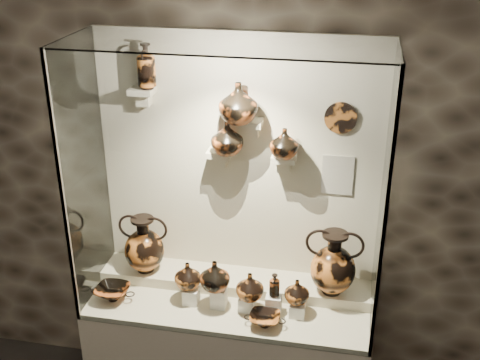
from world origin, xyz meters
name	(u,v)px	position (x,y,z in m)	size (l,w,h in m)	color
wall_back	(239,165)	(0.00, 2.50, 1.60)	(5.00, 0.02, 3.20)	black
plinth	(229,357)	(0.00, 2.18, 0.40)	(1.70, 0.60, 0.80)	beige
front_tier	(229,304)	(0.00, 2.18, 0.82)	(1.68, 0.58, 0.03)	beige
rear_tier	(235,283)	(0.00, 2.35, 0.85)	(1.70, 0.25, 0.10)	beige
back_panel	(239,165)	(0.00, 2.50, 1.60)	(1.70, 0.03, 1.60)	beige
glass_front	(216,212)	(0.00, 1.88, 1.60)	(1.70, 0.01, 1.60)	white
glass_left	(85,175)	(-0.85, 2.18, 1.60)	(0.01, 0.60, 1.60)	white
glass_right	(384,200)	(0.85, 2.18, 1.60)	(0.01, 0.60, 1.60)	white
glass_top	(226,43)	(0.00, 2.18, 2.40)	(1.70, 0.60, 0.01)	white
frame_post_left	(63,197)	(-0.84, 1.89, 1.60)	(0.02, 0.02, 1.60)	gray
frame_post_right	(384,227)	(0.84, 1.89, 1.60)	(0.02, 0.02, 1.60)	gray
pedestal_a	(191,296)	(-0.22, 2.13, 0.88)	(0.09, 0.09, 0.10)	silver
pedestal_b	(219,297)	(-0.05, 2.13, 0.90)	(0.09, 0.09, 0.13)	silver
pedestal_c	(247,303)	(0.12, 2.13, 0.88)	(0.09, 0.09, 0.09)	silver
pedestal_d	(274,304)	(0.28, 2.13, 0.89)	(0.09, 0.09, 0.12)	silver
pedestal_e	(297,309)	(0.42, 2.13, 0.87)	(0.09, 0.09, 0.08)	silver
bracket_ul	(142,91)	(-0.55, 2.42, 2.05)	(0.14, 0.12, 0.04)	beige
bracket_ca	(220,153)	(-0.10, 2.42, 1.70)	(0.14, 0.12, 0.04)	beige
bracket_cb	(254,123)	(0.10, 2.42, 1.90)	(0.10, 0.12, 0.04)	beige
bracket_cc	(284,158)	(0.28, 2.42, 1.70)	(0.14, 0.12, 0.04)	beige
amphora_left	(144,244)	(-0.57, 2.32, 1.09)	(0.30, 0.30, 0.38)	#C76926
amphora_right	(333,263)	(0.60, 2.31, 1.10)	(0.32, 0.32, 0.41)	#C76926
jug_a	(188,275)	(-0.24, 2.15, 1.01)	(0.16, 0.16, 0.17)	#C76926
jug_b	(215,275)	(-0.07, 2.11, 1.05)	(0.18, 0.18, 0.19)	#A4491C
jug_c	(250,286)	(0.14, 2.11, 1.01)	(0.16, 0.16, 0.17)	#C76926
jug_e	(297,291)	(0.41, 2.15, 0.99)	(0.15, 0.15, 0.15)	#C76926
lekythos_small	(275,284)	(0.28, 2.13, 1.03)	(0.07, 0.07, 0.17)	#A4491C
kylix_left	(113,292)	(-0.70, 2.07, 0.88)	(0.26, 0.22, 0.11)	#A4491C
kylix_right	(265,319)	(0.25, 2.00, 0.88)	(0.23, 0.19, 0.09)	#C76926
lekythos_tall	(146,64)	(-0.51, 2.41, 2.21)	(0.11, 0.11, 0.28)	#C76926
ovoid_vase_a	(227,138)	(-0.04, 2.38, 1.81)	(0.19, 0.19, 0.19)	#A4491C
ovoid_vase_b	(238,103)	(0.02, 2.36, 2.03)	(0.22, 0.22, 0.23)	#A4491C
ovoid_vase_c	(284,143)	(0.28, 2.39, 1.80)	(0.17, 0.17, 0.17)	#A4491C
wall_plate	(341,118)	(0.58, 2.47, 1.95)	(0.18, 0.18, 0.02)	#9D551F
info_placard	(338,175)	(0.59, 2.47, 1.59)	(0.18, 0.01, 0.24)	beige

